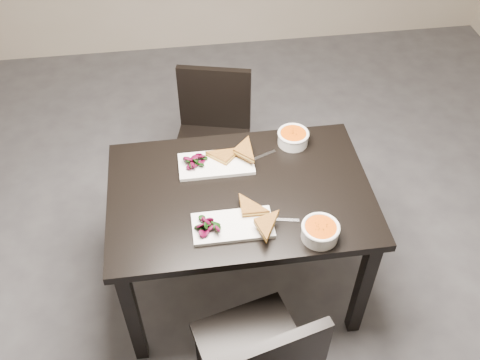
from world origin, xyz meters
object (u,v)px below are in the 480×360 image
Objects in this scene: plate_near at (233,226)px; chair_far at (213,132)px; soup_bowl_near at (320,231)px; plate_far at (216,164)px; soup_bowl_far at (293,137)px; table at (240,205)px.

chair_far is at bearing 89.81° from plate_near.
soup_bowl_near is 0.45× the size of plate_far.
chair_far reaches higher than soup_bowl_near.
plate_far is 2.27× the size of soup_bowl_far.
table is 7.44× the size of soup_bowl_near.
table is at bearing 73.73° from plate_near.
chair_far is at bearing 94.42° from table.
plate_near is 2.20× the size of soup_bowl_far.
plate_far is at bearing -164.89° from soup_bowl_far.
plate_near is at bearing -85.68° from plate_far.
plate_far is at bearing 94.32° from plate_near.
soup_bowl_far is (0.01, 0.60, -0.00)m from soup_bowl_near.
soup_bowl_near is 0.60m from soup_bowl_far.
soup_bowl_far reaches higher than table.
plate_near is (-0.00, -0.94, 0.27)m from chair_far.
chair_far is (-0.06, 0.74, -0.17)m from table.
plate_far is 0.41m from soup_bowl_far.
chair_far is 2.40× the size of plate_far.
plate_near is 0.97× the size of plate_far.
table is 0.45m from soup_bowl_near.
table is 1.41× the size of chair_far.
soup_bowl_near reaches higher than table.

